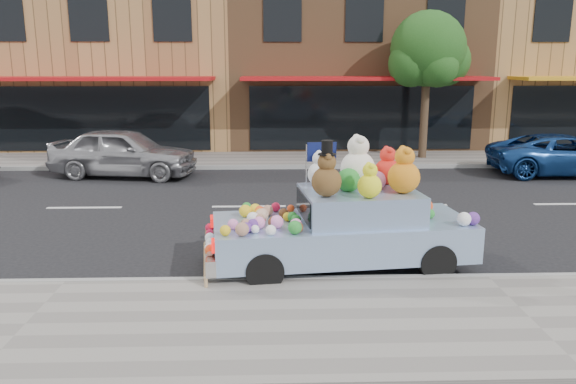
{
  "coord_description": "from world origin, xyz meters",
  "views": [
    {
      "loc": [
        -3.44,
        -13.34,
        3.43
      ],
      "look_at": [
        -3.16,
        -3.86,
        1.25
      ],
      "focal_mm": 35.0,
      "sensor_mm": 36.0,
      "label": 1
    }
  ],
  "objects_px": {
    "car_silver": "(124,152)",
    "car_blue": "(565,155)",
    "street_tree": "(428,55)",
    "art_car": "(344,222)"
  },
  "relations": [
    {
      "from": "car_silver",
      "to": "art_car",
      "type": "bearing_deg",
      "value": -135.63
    },
    {
      "from": "street_tree",
      "to": "car_silver",
      "type": "relative_size",
      "value": 1.18
    },
    {
      "from": "car_blue",
      "to": "street_tree",
      "type": "bearing_deg",
      "value": 55.18
    },
    {
      "from": "car_silver",
      "to": "car_blue",
      "type": "height_order",
      "value": "car_silver"
    },
    {
      "from": "car_silver",
      "to": "car_blue",
      "type": "bearing_deg",
      "value": -81.72
    },
    {
      "from": "street_tree",
      "to": "car_silver",
      "type": "xyz_separation_m",
      "value": [
        -10.02,
        -2.65,
        -2.94
      ]
    },
    {
      "from": "street_tree",
      "to": "art_car",
      "type": "height_order",
      "value": "street_tree"
    },
    {
      "from": "car_blue",
      "to": "art_car",
      "type": "bearing_deg",
      "value": 137.32
    },
    {
      "from": "car_silver",
      "to": "car_blue",
      "type": "distance_m",
      "value": 13.74
    },
    {
      "from": "car_blue",
      "to": "art_car",
      "type": "height_order",
      "value": "art_car"
    }
  ]
}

